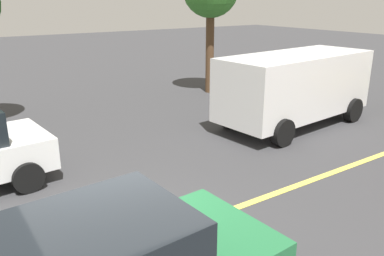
{
  "coord_description": "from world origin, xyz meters",
  "views": [
    {
      "loc": [
        -2.06,
        -5.06,
        3.79
      ],
      "look_at": [
        1.85,
        0.71,
        1.5
      ],
      "focal_mm": 37.23,
      "sensor_mm": 36.0,
      "label": 1
    }
  ],
  "objects": [
    {
      "name": "ground_plane",
      "position": [
        0.0,
        0.0,
        0.0
      ],
      "size": [
        80.0,
        80.0,
        0.0
      ],
      "primitive_type": "plane",
      "color": "#38383A"
    },
    {
      "name": "white_van",
      "position": [
        7.19,
        3.03,
        1.27
      ],
      "size": [
        5.36,
        2.64,
        2.2
      ],
      "color": "white",
      "rests_on": "ground_plane"
    },
    {
      "name": "lane_marking_centre",
      "position": [
        3.0,
        0.0,
        0.01
      ],
      "size": [
        28.0,
        0.16,
        0.01
      ],
      "primitive_type": "cube",
      "color": "#E0D14C"
    }
  ]
}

